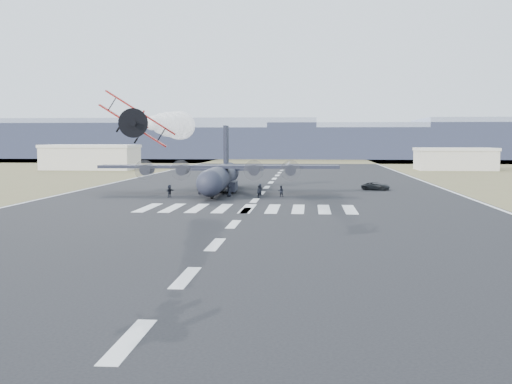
# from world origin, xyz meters

# --- Properties ---
(ground) EXTENTS (500.00, 500.00, 0.00)m
(ground) POSITION_xyz_m (0.00, 0.00, 0.00)
(ground) COLOR black
(ground) RESTS_ON ground
(scrub_far) EXTENTS (500.00, 80.00, 0.00)m
(scrub_far) POSITION_xyz_m (0.00, 230.00, 0.00)
(scrub_far) COLOR brown
(scrub_far) RESTS_ON ground
(runway_markings) EXTENTS (60.00, 260.00, 0.01)m
(runway_markings) POSITION_xyz_m (0.00, 60.00, 0.01)
(runway_markings) COLOR silver
(runway_markings) RESTS_ON ground
(ridge_seg_b) EXTENTS (150.00, 50.00, 15.00)m
(ridge_seg_b) POSITION_xyz_m (-130.00, 260.00, 7.50)
(ridge_seg_b) COLOR gray
(ridge_seg_b) RESTS_ON ground
(ridge_seg_c) EXTENTS (150.00, 50.00, 17.00)m
(ridge_seg_c) POSITION_xyz_m (-65.00, 260.00, 8.50)
(ridge_seg_c) COLOR gray
(ridge_seg_c) RESTS_ON ground
(ridge_seg_d) EXTENTS (150.00, 50.00, 13.00)m
(ridge_seg_d) POSITION_xyz_m (0.00, 260.00, 6.50)
(ridge_seg_d) COLOR gray
(ridge_seg_d) RESTS_ON ground
(ridge_seg_e) EXTENTS (150.00, 50.00, 15.00)m
(ridge_seg_e) POSITION_xyz_m (65.00, 260.00, 7.50)
(ridge_seg_e) COLOR gray
(ridge_seg_e) RESTS_ON ground
(hangar_left) EXTENTS (24.50, 14.50, 6.70)m
(hangar_left) POSITION_xyz_m (-52.00, 145.00, 3.41)
(hangar_left) COLOR beige
(hangar_left) RESTS_ON ground
(hangar_right) EXTENTS (20.50, 12.50, 5.90)m
(hangar_right) POSITION_xyz_m (46.00, 150.00, 3.01)
(hangar_right) COLOR beige
(hangar_right) RESTS_ON ground
(aerobatic_biplane) EXTENTS (4.76, 4.99, 4.07)m
(aerobatic_biplane) POSITION_xyz_m (-4.78, 18.75, 9.45)
(aerobatic_biplane) COLOR #A80B1F
(smoke_trail) EXTENTS (5.45, 33.90, 3.47)m
(smoke_trail) POSITION_xyz_m (-7.70, 46.15, 9.71)
(smoke_trail) COLOR white
(transport_aircraft) EXTENTS (36.22, 29.84, 10.47)m
(transport_aircraft) POSITION_xyz_m (-6.45, 72.68, 2.70)
(transport_aircraft) COLOR #212332
(transport_aircraft) RESTS_ON ground
(support_vehicle) EXTENTS (5.01, 3.37, 1.28)m
(support_vehicle) POSITION_xyz_m (17.98, 79.53, 0.64)
(support_vehicle) COLOR black
(support_vehicle) RESTS_ON ground
(crew_a) EXTENTS (0.79, 0.83, 1.78)m
(crew_a) POSITION_xyz_m (0.15, 66.72, 0.89)
(crew_a) COLOR black
(crew_a) RESTS_ON ground
(crew_b) EXTENTS (0.88, 0.65, 1.63)m
(crew_b) POSITION_xyz_m (3.24, 65.74, 0.82)
(crew_b) COLOR black
(crew_b) RESTS_ON ground
(crew_c) EXTENTS (1.09, 1.05, 1.60)m
(crew_c) POSITION_xyz_m (-9.20, 69.83, 0.80)
(crew_c) COLOR black
(crew_c) RESTS_ON ground
(crew_d) EXTENTS (0.93, 1.07, 1.64)m
(crew_d) POSITION_xyz_m (0.08, 68.84, 0.82)
(crew_d) COLOR black
(crew_d) RESTS_ON ground
(crew_e) EXTENTS (0.91, 0.93, 1.65)m
(crew_e) POSITION_xyz_m (-4.14, 65.41, 0.83)
(crew_e) COLOR black
(crew_e) RESTS_ON ground
(crew_f) EXTENTS (1.16, 1.72, 1.78)m
(crew_f) POSITION_xyz_m (-12.40, 63.78, 0.89)
(crew_f) COLOR black
(crew_f) RESTS_ON ground
(crew_g) EXTENTS (0.63, 0.72, 1.72)m
(crew_g) POSITION_xyz_m (-8.63, 67.33, 0.86)
(crew_g) COLOR black
(crew_g) RESTS_ON ground
(crew_h) EXTENTS (0.70, 0.97, 1.81)m
(crew_h) POSITION_xyz_m (0.34, 63.71, 0.90)
(crew_h) COLOR black
(crew_h) RESTS_ON ground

